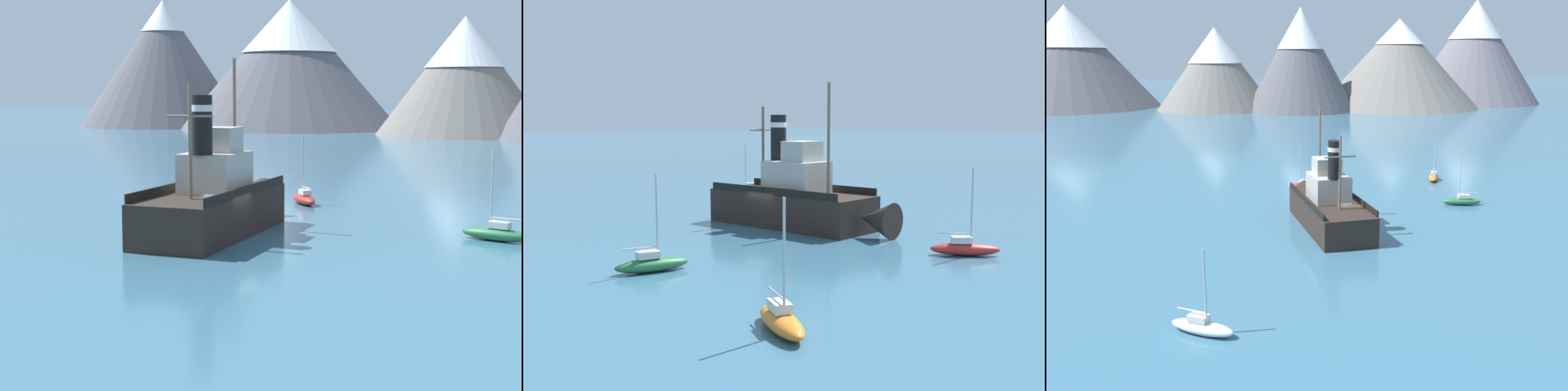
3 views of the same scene
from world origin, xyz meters
TOP-DOWN VIEW (x-y plane):
  - ground_plane at (0.00, 0.00)m, footprint 600.00×600.00m
  - mountain_ridge at (-3.62, 116.94)m, footprint 189.92×63.28m
  - old_tugboat at (-1.59, 1.40)m, footprint 5.22×14.60m
  - sailboat_red at (-1.47, 14.54)m, footprint 3.27×3.63m
  - sailboat_green at (13.10, 5.72)m, footprint 3.95×1.96m

SIDE VIEW (x-z plane):
  - ground_plane at x=0.00m, z-range 0.00..0.00m
  - sailboat_red at x=-1.47m, z-range -2.02..2.88m
  - sailboat_green at x=13.10m, z-range -2.02..2.88m
  - old_tugboat at x=-1.59m, z-range -3.12..6.78m
  - mountain_ridge at x=-3.62m, z-range -1.33..29.29m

